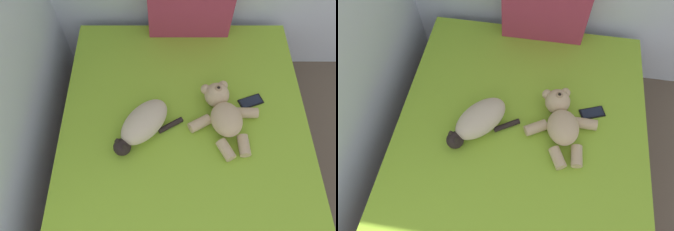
{
  "view_description": "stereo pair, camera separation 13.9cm",
  "coord_description": "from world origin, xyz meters",
  "views": [
    {
      "loc": [
        0.84,
        2.45,
        2.14
      ],
      "look_at": [
        0.84,
        3.33,
        0.56
      ],
      "focal_mm": 32.2,
      "sensor_mm": 36.0,
      "label": 1
    },
    {
      "loc": [
        0.97,
        2.46,
        2.14
      ],
      "look_at": [
        0.84,
        3.33,
        0.56
      ],
      "focal_mm": 32.2,
      "sensor_mm": 36.0,
      "label": 2
    }
  ],
  "objects": [
    {
      "name": "teddy_bear",
      "position": [
        1.16,
        3.33,
        0.6
      ],
      "size": [
        0.42,
        0.5,
        0.16
      ],
      "color": "tan",
      "rests_on": "bed"
    },
    {
      "name": "patterned_cushion",
      "position": [
        0.98,
        4.05,
        0.76
      ],
      "size": [
        0.56,
        0.13,
        0.46
      ],
      "color": "#A5334C",
      "rests_on": "bed"
    },
    {
      "name": "cell_phone",
      "position": [
        1.35,
        3.44,
        0.54
      ],
      "size": [
        0.16,
        0.12,
        0.01
      ],
      "color": "black",
      "rests_on": "bed"
    },
    {
      "name": "cat",
      "position": [
        0.69,
        3.25,
        0.61
      ],
      "size": [
        0.41,
        0.39,
        0.15
      ],
      "color": "#C6B293",
      "rests_on": "bed"
    },
    {
      "name": "bed",
      "position": [
        0.94,
        3.09,
        0.26
      ],
      "size": [
        1.55,
        2.1,
        0.54
      ],
      "color": "brown",
      "rests_on": "ground_plane"
    }
  ]
}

